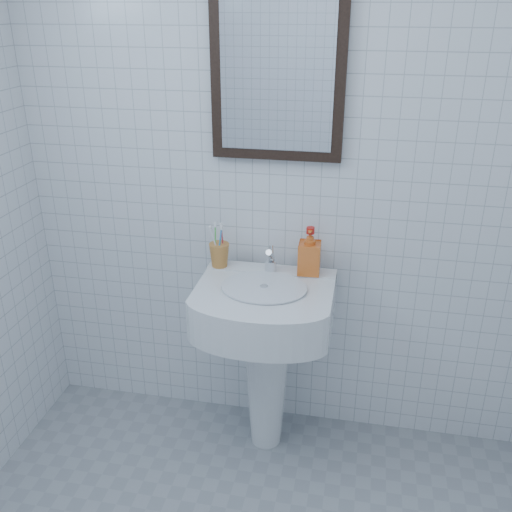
# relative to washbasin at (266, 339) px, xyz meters

# --- Properties ---
(wall_back) EXTENTS (2.20, 0.02, 2.50)m
(wall_back) POSITION_rel_washbasin_xyz_m (0.04, 0.22, 0.71)
(wall_back) COLOR white
(wall_back) RESTS_ON ground
(washbasin) EXTENTS (0.53, 0.39, 0.81)m
(washbasin) POSITION_rel_washbasin_xyz_m (0.00, 0.00, 0.00)
(washbasin) COLOR white
(washbasin) RESTS_ON ground
(faucet) EXTENTS (0.05, 0.10, 0.12)m
(faucet) POSITION_rel_washbasin_xyz_m (0.00, 0.10, 0.30)
(faucet) COLOR silver
(faucet) RESTS_ON washbasin
(toothbrush_cup) EXTENTS (0.11, 0.11, 0.10)m
(toothbrush_cup) POSITION_rel_washbasin_xyz_m (-0.22, 0.11, 0.31)
(toothbrush_cup) COLOR #B97431
(toothbrush_cup) RESTS_ON washbasin
(soap_dispenser) EXTENTS (0.09, 0.09, 0.19)m
(soap_dispenser) POSITION_rel_washbasin_xyz_m (0.15, 0.11, 0.36)
(soap_dispenser) COLOR #BA3912
(soap_dispenser) RESTS_ON washbasin
(wall_mirror) EXTENTS (0.50, 0.04, 0.62)m
(wall_mirror) POSITION_rel_washbasin_xyz_m (0.00, 0.20, 1.01)
(wall_mirror) COLOR black
(wall_mirror) RESTS_ON wall_back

